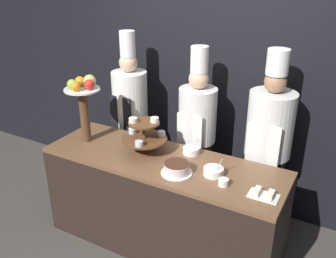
% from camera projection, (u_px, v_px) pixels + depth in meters
% --- Properties ---
extents(wall_back, '(10.00, 0.06, 2.80)m').
position_uv_depth(wall_back, '(211.00, 75.00, 3.81)').
color(wall_back, black).
rests_on(wall_back, ground_plane).
extents(buffet_counter, '(2.13, 0.70, 0.90)m').
position_uv_depth(buffet_counter, '(163.00, 203.00, 3.40)').
color(buffet_counter, black).
rests_on(buffet_counter, ground_plane).
extents(tiered_stand, '(0.40, 0.40, 0.33)m').
position_uv_depth(tiered_stand, '(144.00, 135.00, 3.28)').
color(tiered_stand, brown).
rests_on(tiered_stand, buffet_counter).
extents(fruit_pedestal, '(0.32, 0.32, 0.63)m').
position_uv_depth(fruit_pedestal, '(84.00, 97.00, 3.39)').
color(fruit_pedestal, brown).
rests_on(fruit_pedestal, buffet_counter).
extents(cake_round, '(0.26, 0.26, 0.09)m').
position_uv_depth(cake_round, '(177.00, 168.00, 2.99)').
color(cake_round, white).
rests_on(cake_round, buffet_counter).
extents(cup_white, '(0.08, 0.08, 0.05)m').
position_uv_depth(cup_white, '(223.00, 182.00, 2.84)').
color(cup_white, white).
rests_on(cup_white, buffet_counter).
extents(cake_square_tray, '(0.22, 0.14, 0.05)m').
position_uv_depth(cake_square_tray, '(264.00, 194.00, 2.71)').
color(cake_square_tray, white).
rests_on(cake_square_tray, buffet_counter).
extents(serving_bowl_near, '(0.16, 0.16, 0.16)m').
position_uv_depth(serving_bowl_near, '(213.00, 171.00, 2.98)').
color(serving_bowl_near, white).
rests_on(serving_bowl_near, buffet_counter).
extents(serving_bowl_far, '(0.15, 0.15, 0.16)m').
position_uv_depth(serving_bowl_far, '(191.00, 150.00, 3.31)').
color(serving_bowl_far, white).
rests_on(serving_bowl_far, buffet_counter).
extents(chef_left, '(0.37, 0.37, 1.84)m').
position_uv_depth(chef_left, '(130.00, 112.00, 4.00)').
color(chef_left, black).
rests_on(chef_left, ground_plane).
extents(chef_center_left, '(0.37, 0.37, 1.76)m').
position_uv_depth(chef_center_left, '(197.00, 129.00, 3.67)').
color(chef_center_left, '#28282D').
rests_on(chef_center_left, ground_plane).
extents(chef_center_right, '(0.41, 0.41, 1.81)m').
position_uv_depth(chef_center_right, '(268.00, 141.00, 3.34)').
color(chef_center_right, '#28282D').
rests_on(chef_center_right, ground_plane).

